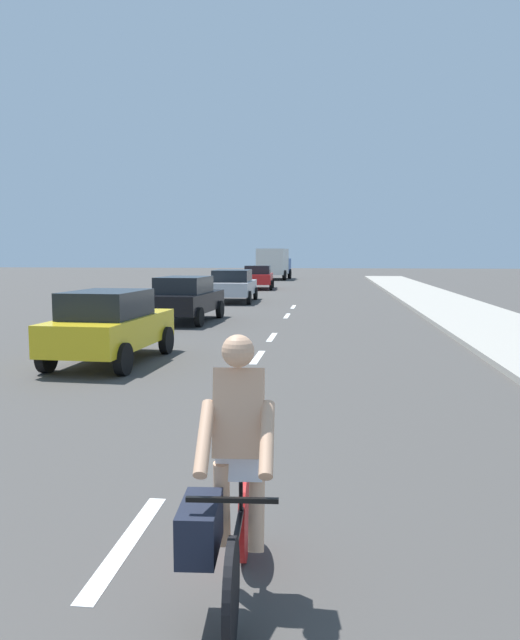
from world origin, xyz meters
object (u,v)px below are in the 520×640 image
object	(u,v)px
parked_car_red	(258,276)
delivery_truck	(274,263)
parked_car_yellow	(110,325)
parked_car_black	(185,298)
parked_car_silver	(233,285)
cyclist	(231,482)

from	to	relation	value
parked_car_red	delivery_truck	distance (m)	15.20
parked_car_yellow	delivery_truck	distance (m)	42.90
parked_car_yellow	parked_car_black	xyz separation A→B (m)	(-0.26, 7.90, 0.00)
parked_car_silver	delivery_truck	bearing A→B (deg)	89.41
parked_car_black	parked_car_silver	size ratio (longest dim) A/B	0.91
cyclist	delivery_truck	size ratio (longest dim) A/B	0.29
cyclist	parked_car_yellow	bearing A→B (deg)	-68.64
parked_car_yellow	parked_car_silver	bearing A→B (deg)	93.13
parked_car_yellow	delivery_truck	xyz separation A→B (m)	(-0.47, 42.90, 0.67)
cyclist	parked_car_red	xyz separation A→B (m)	(-4.17, 36.30, 0.01)
parked_car_red	delivery_truck	size ratio (longest dim) A/B	0.71
parked_car_red	delivery_truck	world-z (taller)	delivery_truck
parked_car_yellow	parked_car_red	size ratio (longest dim) A/B	0.87
parked_car_red	delivery_truck	bearing A→B (deg)	87.97
cyclist	parked_car_silver	bearing A→B (deg)	-84.74
parked_car_black	delivery_truck	distance (m)	35.00
cyclist	parked_car_black	bearing A→B (deg)	-79.26
parked_car_black	parked_car_red	xyz separation A→B (m)	(0.15, 19.81, 0.00)
cyclist	parked_car_black	distance (m)	17.04
cyclist	parked_car_black	size ratio (longest dim) A/B	0.43
parked_car_black	parked_car_red	bearing A→B (deg)	93.00
cyclist	parked_car_red	world-z (taller)	cyclist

